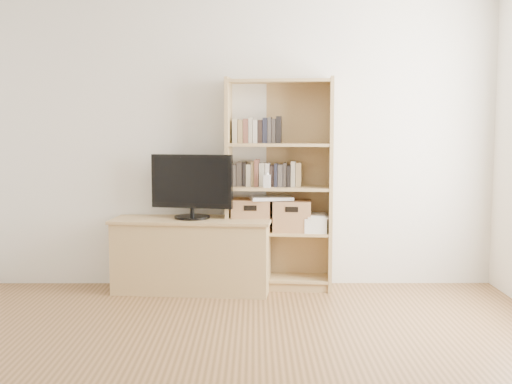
{
  "coord_description": "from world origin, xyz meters",
  "views": [
    {
      "loc": [
        0.13,
        -3.18,
        1.42
      ],
      "look_at": [
        0.14,
        1.9,
        0.89
      ],
      "focal_mm": 45.0,
      "sensor_mm": 36.0,
      "label": 1
    }
  ],
  "objects_px": {
    "television": "(192,186)",
    "basket_right": "(292,216)",
    "bookshelf": "(280,184)",
    "basket_left": "(252,215)",
    "baby_monitor": "(267,181)",
    "tv_stand": "(193,256)",
    "laptop": "(271,198)"
  },
  "relations": [
    {
      "from": "television",
      "to": "basket_right",
      "type": "xyz_separation_m",
      "value": [
        0.86,
        0.07,
        -0.27
      ]
    },
    {
      "from": "bookshelf",
      "to": "basket_right",
      "type": "xyz_separation_m",
      "value": [
        0.11,
        -0.02,
        -0.27
      ]
    },
    {
      "from": "bookshelf",
      "to": "basket_left",
      "type": "relative_size",
      "value": 5.5
    },
    {
      "from": "bookshelf",
      "to": "television",
      "type": "distance_m",
      "value": 0.76
    },
    {
      "from": "television",
      "to": "basket_left",
      "type": "relative_size",
      "value": 2.13
    },
    {
      "from": "baby_monitor",
      "to": "basket_left",
      "type": "relative_size",
      "value": 0.33
    },
    {
      "from": "tv_stand",
      "to": "bookshelf",
      "type": "bearing_deg",
      "value": 12.29
    },
    {
      "from": "baby_monitor",
      "to": "basket_right",
      "type": "relative_size",
      "value": 0.33
    },
    {
      "from": "baby_monitor",
      "to": "laptop",
      "type": "bearing_deg",
      "value": 78.48
    },
    {
      "from": "tv_stand",
      "to": "television",
      "type": "relative_size",
      "value": 1.86
    },
    {
      "from": "tv_stand",
      "to": "laptop",
      "type": "bearing_deg",
      "value": 12.68
    },
    {
      "from": "baby_monitor",
      "to": "laptop",
      "type": "relative_size",
      "value": 0.31
    },
    {
      "from": "basket_right",
      "to": "laptop",
      "type": "relative_size",
      "value": 0.91
    },
    {
      "from": "baby_monitor",
      "to": "basket_left",
      "type": "xyz_separation_m",
      "value": [
        -0.13,
        0.11,
        -0.3
      ]
    },
    {
      "from": "basket_right",
      "to": "television",
      "type": "bearing_deg",
      "value": -169.72
    },
    {
      "from": "television",
      "to": "laptop",
      "type": "height_order",
      "value": "television"
    },
    {
      "from": "bookshelf",
      "to": "basket_right",
      "type": "bearing_deg",
      "value": -2.6
    },
    {
      "from": "baby_monitor",
      "to": "television",
      "type": "bearing_deg",
      "value": -168.59
    },
    {
      "from": "basket_left",
      "to": "basket_right",
      "type": "distance_m",
      "value": 0.36
    },
    {
      "from": "baby_monitor",
      "to": "laptop",
      "type": "xyz_separation_m",
      "value": [
        0.04,
        0.09,
        -0.15
      ]
    },
    {
      "from": "bookshelf",
      "to": "television",
      "type": "height_order",
      "value": "bookshelf"
    },
    {
      "from": "basket_left",
      "to": "laptop",
      "type": "xyz_separation_m",
      "value": [
        0.17,
        -0.02,
        0.15
      ]
    },
    {
      "from": "basket_right",
      "to": "laptop",
      "type": "distance_m",
      "value": 0.24
    },
    {
      "from": "bookshelf",
      "to": "baby_monitor",
      "type": "distance_m",
      "value": 0.15
    },
    {
      "from": "television",
      "to": "baby_monitor",
      "type": "bearing_deg",
      "value": 11.55
    },
    {
      "from": "television",
      "to": "laptop",
      "type": "xyz_separation_m",
      "value": [
        0.68,
        0.08,
        -0.11
      ]
    },
    {
      "from": "tv_stand",
      "to": "basket_right",
      "type": "relative_size",
      "value": 4.07
    },
    {
      "from": "basket_right",
      "to": "laptop",
      "type": "xyz_separation_m",
      "value": [
        -0.18,
        0.01,
        0.15
      ]
    },
    {
      "from": "baby_monitor",
      "to": "basket_right",
      "type": "distance_m",
      "value": 0.39
    },
    {
      "from": "tv_stand",
      "to": "baby_monitor",
      "type": "xyz_separation_m",
      "value": [
        0.64,
        -0.01,
        0.65
      ]
    },
    {
      "from": "basket_left",
      "to": "basket_right",
      "type": "xyz_separation_m",
      "value": [
        0.35,
        -0.04,
        -0.0
      ]
    },
    {
      "from": "bookshelf",
      "to": "television",
      "type": "bearing_deg",
      "value": -167.86
    }
  ]
}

